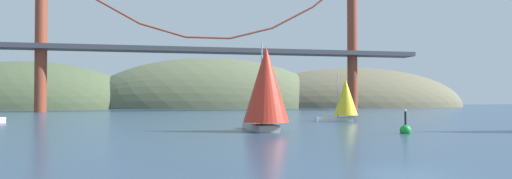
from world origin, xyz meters
The scene contains 8 objects.
ground_plane centered at (0.00, 0.00, 0.00)m, with size 360.00×360.00×0.00m, color #2D4760.
headland_right centered at (60.00, 135.00, 0.00)m, with size 88.41×44.00×29.85m, color #6B664C.
headland_left centered at (-55.00, 135.00, 0.00)m, with size 73.03×44.00×30.91m, color #4C5B3D.
headland_center centered at (5.00, 135.00, 0.00)m, with size 87.04×44.00×35.42m, color #5B6647.
suspension_bridge centered at (0.00, 95.00, 17.43)m, with size 117.66×6.00×38.45m.
sailboat_scarlet_sail centered at (-0.48, 25.71, 4.65)m, with size 5.04×8.80×9.46m.
sailboat_yellow_sail centered at (15.45, 42.06, 3.35)m, with size 6.65×4.05×7.18m.
channel_buoy centered at (12.53, 20.61, 0.37)m, with size 1.10×1.10×2.64m.
Camera 1 is at (-10.55, -17.72, 3.54)m, focal length 29.99 mm.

